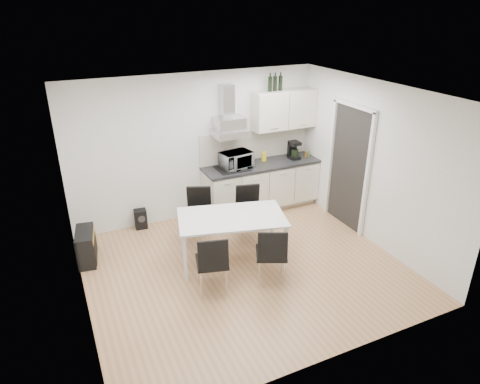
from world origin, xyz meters
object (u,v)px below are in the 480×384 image
at_px(kitchenette, 262,167).
at_px(guitar_amp, 86,246).
at_px(chair_far_left, 199,215).
at_px(chair_near_left, 212,262).
at_px(chair_near_right, 271,254).
at_px(chair_far_right, 250,213).
at_px(floor_speaker, 141,219).
at_px(dining_table, 232,221).

xyz_separation_m(kitchenette, guitar_amp, (-3.29, -0.53, -0.58)).
bearing_deg(chair_far_left, chair_near_left, 101.09).
bearing_deg(chair_near_right, chair_far_right, 102.33).
bearing_deg(chair_near_left, chair_near_right, 4.76).
bearing_deg(guitar_amp, chair_far_right, 0.27).
distance_m(chair_far_right, guitar_amp, 2.62).
relative_size(chair_far_right, guitar_amp, 1.38).
xyz_separation_m(chair_far_right, chair_near_left, (-1.11, -1.10, 0.00)).
height_order(chair_near_left, floor_speaker, chair_near_left).
bearing_deg(chair_near_left, guitar_amp, 150.01).
bearing_deg(kitchenette, chair_far_left, -157.28).
bearing_deg(kitchenette, guitar_amp, -170.89).
height_order(chair_far_right, guitar_amp, chair_far_right).
distance_m(chair_far_left, guitar_amp, 1.80).
height_order(dining_table, chair_far_right, chair_far_right).
bearing_deg(kitchenette, chair_far_right, -127.64).
relative_size(kitchenette, floor_speaker, 7.35).
height_order(dining_table, chair_far_left, chair_far_left).
bearing_deg(kitchenette, floor_speaker, 175.90).
bearing_deg(dining_table, chair_near_right, -54.04).
height_order(dining_table, chair_near_left, chair_near_left).
bearing_deg(floor_speaker, dining_table, -51.44).
bearing_deg(chair_far_right, chair_near_left, 58.45).
bearing_deg(floor_speaker, kitchenette, 1.59).
height_order(dining_table, guitar_amp, dining_table).
distance_m(kitchenette, chair_near_left, 2.73).
xyz_separation_m(dining_table, chair_near_left, (-0.54, -0.57, -0.24)).
relative_size(kitchenette, chair_far_left, 2.86).
xyz_separation_m(chair_far_left, chair_far_right, (0.80, -0.28, 0.00)).
relative_size(chair_near_left, floor_speaker, 2.57).
distance_m(guitar_amp, floor_speaker, 1.21).
xyz_separation_m(chair_near_left, chair_near_right, (0.83, -0.15, 0.00)).
height_order(kitchenette, guitar_amp, kitchenette).
distance_m(dining_table, guitar_amp, 2.26).
xyz_separation_m(chair_near_right, floor_speaker, (-1.32, 2.33, -0.27)).
bearing_deg(chair_near_right, chair_near_left, -165.39).
xyz_separation_m(chair_far_left, guitar_amp, (-1.79, 0.10, -0.19)).
distance_m(chair_far_right, chair_near_right, 1.28).
bearing_deg(chair_far_left, dining_table, 129.87).
distance_m(kitchenette, dining_table, 1.92).
relative_size(dining_table, chair_near_right, 1.98).
xyz_separation_m(chair_far_left, chair_near_right, (0.52, -1.53, 0.00)).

